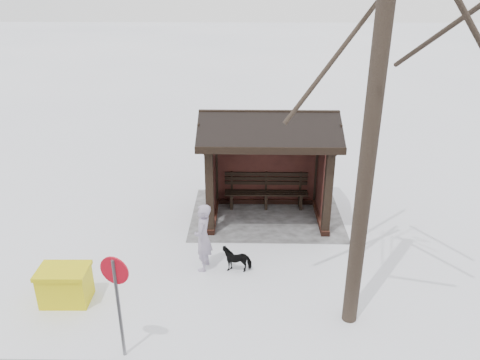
% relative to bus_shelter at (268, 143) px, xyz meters
% --- Properties ---
extents(ground, '(120.00, 120.00, 0.00)m').
position_rel_bus_shelter_xyz_m(ground, '(0.00, 0.16, -2.17)').
color(ground, white).
rests_on(ground, ground).
extents(trampled_patch, '(4.20, 3.20, 0.02)m').
position_rel_bus_shelter_xyz_m(trampled_patch, '(0.00, -0.04, -2.16)').
color(trampled_patch, '#949499').
rests_on(trampled_patch, ground).
extents(bus_shelter, '(3.60, 2.40, 3.09)m').
position_rel_bus_shelter_xyz_m(bus_shelter, '(0.00, 0.00, 0.00)').
color(bus_shelter, '#331A12').
rests_on(bus_shelter, ground).
extents(pedestrian, '(0.47, 0.64, 1.62)m').
position_rel_bus_shelter_xyz_m(pedestrian, '(1.53, 2.66, -1.35)').
color(pedestrian, '#9388A0').
rests_on(pedestrian, ground).
extents(dog, '(0.69, 0.33, 0.58)m').
position_rel_bus_shelter_xyz_m(dog, '(0.76, 2.68, -1.88)').
color(dog, black).
rests_on(dog, ground).
extents(grit_bin, '(1.04, 0.72, 0.79)m').
position_rel_bus_shelter_xyz_m(grit_bin, '(4.27, 3.91, -1.77)').
color(grit_bin, '#CDC10C').
rests_on(grit_bin, ground).
extents(road_sign, '(0.51, 0.18, 2.05)m').
position_rel_bus_shelter_xyz_m(road_sign, '(2.71, 5.38, -0.67)').
color(road_sign, slate).
rests_on(road_sign, ground).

